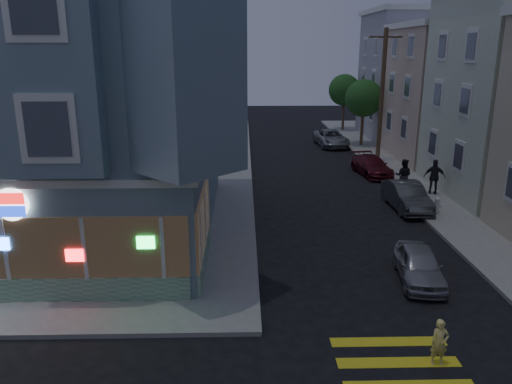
{
  "coord_description": "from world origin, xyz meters",
  "views": [
    {
      "loc": [
        2.53,
        -10.42,
        7.89
      ],
      "look_at": [
        2.94,
        6.61,
        2.94
      ],
      "focal_mm": 35.0,
      "sensor_mm": 36.0,
      "label": 1
    }
  ],
  "objects_px": {
    "street_tree_far": "(344,90)",
    "parked_car_a": "(419,265)",
    "fire_hydrant": "(437,205)",
    "parked_car_b": "(407,196)",
    "pedestrian_a": "(403,176)",
    "parked_car_c": "(372,166)",
    "parked_car_d": "(331,138)",
    "traffic_signal": "(174,199)",
    "street_tree_near": "(364,98)",
    "pedestrian_b": "(434,177)",
    "utility_pole": "(382,94)",
    "running_child": "(440,343)"
  },
  "relations": [
    {
      "from": "pedestrian_a",
      "to": "street_tree_near",
      "type": "bearing_deg",
      "value": -69.94
    },
    {
      "from": "pedestrian_b",
      "to": "parked_car_d",
      "type": "xyz_separation_m",
      "value": [
        -3.15,
        14.6,
        -0.44
      ]
    },
    {
      "from": "parked_car_a",
      "to": "parked_car_c",
      "type": "xyz_separation_m",
      "value": [
        2.1,
        15.09,
        0.01
      ]
    },
    {
      "from": "street_tree_far",
      "to": "fire_hydrant",
      "type": "bearing_deg",
      "value": -90.79
    },
    {
      "from": "pedestrian_a",
      "to": "pedestrian_b",
      "type": "distance_m",
      "value": 1.64
    },
    {
      "from": "parked_car_c",
      "to": "pedestrian_b",
      "type": "bearing_deg",
      "value": -73.77
    },
    {
      "from": "traffic_signal",
      "to": "fire_hydrant",
      "type": "bearing_deg",
      "value": 53.55
    },
    {
      "from": "parked_car_c",
      "to": "parked_car_a",
      "type": "bearing_deg",
      "value": -105.88
    },
    {
      "from": "street_tree_far",
      "to": "parked_car_d",
      "type": "bearing_deg",
      "value": -107.51
    },
    {
      "from": "street_tree_near",
      "to": "street_tree_far",
      "type": "relative_size",
      "value": 1.0
    },
    {
      "from": "pedestrian_a",
      "to": "traffic_signal",
      "type": "bearing_deg",
      "value": 69.02
    },
    {
      "from": "street_tree_near",
      "to": "parked_car_c",
      "type": "relative_size",
      "value": 1.28
    },
    {
      "from": "pedestrian_b",
      "to": "street_tree_near",
      "type": "bearing_deg",
      "value": -70.63
    },
    {
      "from": "pedestrian_a",
      "to": "parked_car_c",
      "type": "bearing_deg",
      "value": -58.63
    },
    {
      "from": "street_tree_near",
      "to": "parked_car_d",
      "type": "height_order",
      "value": "street_tree_near"
    },
    {
      "from": "parked_car_b",
      "to": "running_child",
      "type": "bearing_deg",
      "value": -105.97
    },
    {
      "from": "pedestrian_a",
      "to": "traffic_signal",
      "type": "relative_size",
      "value": 0.41
    },
    {
      "from": "street_tree_far",
      "to": "pedestrian_b",
      "type": "height_order",
      "value": "street_tree_far"
    },
    {
      "from": "traffic_signal",
      "to": "utility_pole",
      "type": "bearing_deg",
      "value": 79.33
    },
    {
      "from": "parked_car_b",
      "to": "traffic_signal",
      "type": "relative_size",
      "value": 0.92
    },
    {
      "from": "parked_car_d",
      "to": "street_tree_near",
      "type": "bearing_deg",
      "value": -9.49
    },
    {
      "from": "pedestrian_b",
      "to": "traffic_signal",
      "type": "height_order",
      "value": "traffic_signal"
    },
    {
      "from": "parked_car_b",
      "to": "parked_car_c",
      "type": "distance_m",
      "value": 7.07
    },
    {
      "from": "parked_car_d",
      "to": "fire_hydrant",
      "type": "xyz_separation_m",
      "value": [
        2.1,
        -17.9,
        -0.09
      ]
    },
    {
      "from": "fire_hydrant",
      "to": "parked_car_b",
      "type": "bearing_deg",
      "value": 136.27
    },
    {
      "from": "utility_pole",
      "to": "pedestrian_a",
      "type": "xyz_separation_m",
      "value": [
        -0.7,
        -8.0,
        -3.71
      ]
    },
    {
      "from": "utility_pole",
      "to": "street_tree_far",
      "type": "xyz_separation_m",
      "value": [
        0.2,
        14.0,
        -0.86
      ]
    },
    {
      "from": "fire_hydrant",
      "to": "parked_car_c",
      "type": "bearing_deg",
      "value": 97.99
    },
    {
      "from": "running_child",
      "to": "parked_car_b",
      "type": "relative_size",
      "value": 0.31
    },
    {
      "from": "pedestrian_b",
      "to": "parked_car_c",
      "type": "bearing_deg",
      "value": -49.19
    },
    {
      "from": "parked_car_d",
      "to": "parked_car_c",
      "type": "bearing_deg",
      "value": -89.03
    },
    {
      "from": "running_child",
      "to": "parked_car_b",
      "type": "distance_m",
      "value": 13.2
    },
    {
      "from": "traffic_signal",
      "to": "street_tree_near",
      "type": "bearing_deg",
      "value": 85.45
    },
    {
      "from": "street_tree_far",
      "to": "parked_car_a",
      "type": "distance_m",
      "value": 32.98
    },
    {
      "from": "street_tree_near",
      "to": "running_child",
      "type": "bearing_deg",
      "value": -99.11
    },
    {
      "from": "fire_hydrant",
      "to": "parked_car_a",
      "type": "bearing_deg",
      "value": -115.13
    },
    {
      "from": "parked_car_a",
      "to": "parked_car_d",
      "type": "xyz_separation_m",
      "value": [
        1.14,
        24.82,
        0.07
      ]
    },
    {
      "from": "running_child",
      "to": "traffic_signal",
      "type": "bearing_deg",
      "value": 147.56
    },
    {
      "from": "street_tree_far",
      "to": "parked_car_b",
      "type": "distance_m",
      "value": 24.85
    },
    {
      "from": "parked_car_b",
      "to": "parked_car_c",
      "type": "bearing_deg",
      "value": 88.11
    },
    {
      "from": "utility_pole",
      "to": "running_child",
      "type": "bearing_deg",
      "value": -100.92
    },
    {
      "from": "fire_hydrant",
      "to": "street_tree_far",
      "type": "bearing_deg",
      "value": 89.21
    },
    {
      "from": "parked_car_c",
      "to": "fire_hydrant",
      "type": "relative_size",
      "value": 5.15
    },
    {
      "from": "pedestrian_a",
      "to": "parked_car_a",
      "type": "relative_size",
      "value": 0.54
    },
    {
      "from": "pedestrian_a",
      "to": "parked_car_d",
      "type": "relative_size",
      "value": 0.39
    },
    {
      "from": "street_tree_far",
      "to": "parked_car_b",
      "type": "height_order",
      "value": "street_tree_far"
    },
    {
      "from": "pedestrian_b",
      "to": "traffic_signal",
      "type": "distance_m",
      "value": 16.68
    },
    {
      "from": "pedestrian_a",
      "to": "fire_hydrant",
      "type": "height_order",
      "value": "pedestrian_a"
    },
    {
      "from": "pedestrian_b",
      "to": "fire_hydrant",
      "type": "distance_m",
      "value": 3.5
    },
    {
      "from": "street_tree_far",
      "to": "pedestrian_b",
      "type": "xyz_separation_m",
      "value": [
        0.69,
        -22.39,
        -2.83
      ]
    }
  ]
}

